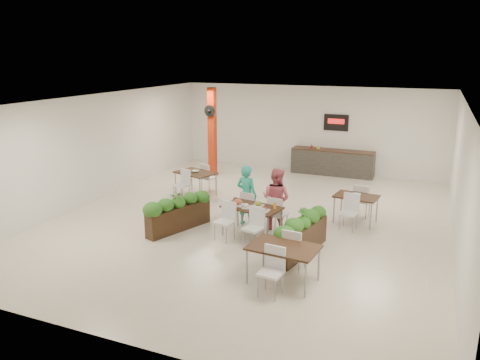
# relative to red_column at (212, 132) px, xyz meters

# --- Properties ---
(ground) EXTENTS (12.00, 12.00, 0.00)m
(ground) POSITION_rel_red_column_xyz_m (3.00, -3.79, -1.64)
(ground) COLOR beige
(ground) RESTS_ON ground
(room_shell) EXTENTS (10.10, 12.10, 3.22)m
(room_shell) POSITION_rel_red_column_xyz_m (3.00, -3.79, 0.36)
(room_shell) COLOR white
(room_shell) RESTS_ON ground
(red_column) EXTENTS (0.40, 0.41, 3.20)m
(red_column) POSITION_rel_red_column_xyz_m (0.00, 0.00, 0.00)
(red_column) COLOR #AE270B
(red_column) RESTS_ON ground
(service_counter) EXTENTS (3.00, 0.64, 2.20)m
(service_counter) POSITION_rel_red_column_xyz_m (4.00, 1.86, -1.15)
(service_counter) COLOR #292725
(service_counter) RESTS_ON ground
(main_table) EXTENTS (1.52, 1.82, 0.92)m
(main_table) POSITION_rel_red_column_xyz_m (3.41, -4.86, -1.01)
(main_table) COLOR black
(main_table) RESTS_ON ground
(diner_man) EXTENTS (0.65, 0.49, 1.60)m
(diner_man) POSITION_rel_red_column_xyz_m (3.02, -4.20, -0.84)
(diner_man) COLOR #29B293
(diner_man) RESTS_ON ground
(diner_woman) EXTENTS (0.88, 0.74, 1.60)m
(diner_woman) POSITION_rel_red_column_xyz_m (3.82, -4.20, -0.84)
(diner_woman) COLOR #DB6176
(diner_woman) RESTS_ON ground
(planter_left) EXTENTS (0.95, 1.89, 1.04)m
(planter_left) POSITION_rel_red_column_xyz_m (1.57, -5.23, -1.13)
(planter_left) COLOR black
(planter_left) RESTS_ON ground
(planter_right) EXTENTS (0.72, 2.03, 1.08)m
(planter_right) POSITION_rel_red_column_xyz_m (4.85, -5.45, -1.13)
(planter_right) COLOR black
(planter_right) RESTS_ON ground
(side_table_a) EXTENTS (1.43, 1.67, 0.92)m
(side_table_a) POSITION_rel_red_column_xyz_m (0.55, -2.36, -1.01)
(side_table_a) COLOR black
(side_table_a) RESTS_ON ground
(side_table_b) EXTENTS (1.18, 1.66, 0.92)m
(side_table_b) POSITION_rel_red_column_xyz_m (5.63, -2.96, -1.02)
(side_table_b) COLOR black
(side_table_b) RESTS_ON ground
(side_table_c) EXTENTS (1.40, 1.65, 0.92)m
(side_table_c) POSITION_rel_red_column_xyz_m (4.87, -6.90, -1.01)
(side_table_c) COLOR black
(side_table_c) RESTS_ON ground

